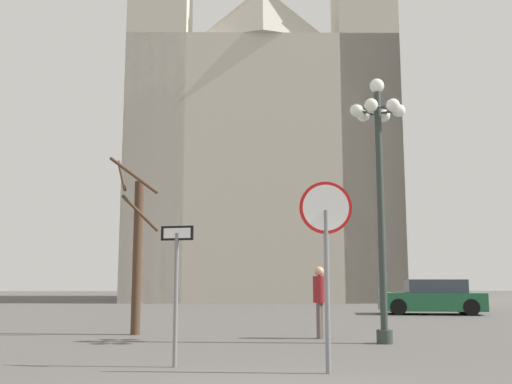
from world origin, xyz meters
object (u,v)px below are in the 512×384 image
(one_way_arrow_sign, at_px, (176,278))
(street_lamp, at_px, (379,166))
(cathedral, at_px, (261,139))
(parked_car_near_green, at_px, (432,298))
(stop_sign, at_px, (326,236))
(bare_tree, at_px, (137,249))
(pedestrian_walking, at_px, (320,295))

(one_way_arrow_sign, bearing_deg, street_lamp, 37.97)
(cathedral, height_order, parked_car_near_green, cathedral)
(cathedral, height_order, stop_sign, cathedral)
(cathedral, bearing_deg, one_way_arrow_sign, -94.89)
(one_way_arrow_sign, bearing_deg, parked_car_near_green, 57.46)
(cathedral, distance_m, one_way_arrow_sign, 31.18)
(one_way_arrow_sign, xyz_separation_m, bare_tree, (-1.64, 5.55, 0.76))
(stop_sign, height_order, parked_car_near_green, stop_sign)
(cathedral, bearing_deg, bare_tree, -99.85)
(parked_car_near_green, bearing_deg, stop_sign, -113.75)
(one_way_arrow_sign, relative_size, pedestrian_walking, 1.35)
(one_way_arrow_sign, height_order, pedestrian_walking, one_way_arrow_sign)
(stop_sign, height_order, street_lamp, street_lamp)
(stop_sign, distance_m, bare_tree, 7.48)
(parked_car_near_green, height_order, pedestrian_walking, pedestrian_walking)
(parked_car_near_green, relative_size, pedestrian_walking, 2.48)
(street_lamp, height_order, pedestrian_walking, street_lamp)
(stop_sign, xyz_separation_m, parked_car_near_green, (6.41, 14.56, -1.45))
(cathedral, xyz_separation_m, pedestrian_walking, (0.48, -25.09, -9.97))
(one_way_arrow_sign, bearing_deg, pedestrian_walking, 56.09)
(street_lamp, height_order, bare_tree, street_lamp)
(cathedral, bearing_deg, parked_car_near_green, -68.17)
(parked_car_near_green, distance_m, pedestrian_walking, 11.03)
(cathedral, distance_m, bare_tree, 25.92)
(parked_car_near_green, bearing_deg, cathedral, 111.83)
(street_lamp, bearing_deg, bare_tree, 159.76)
(bare_tree, xyz_separation_m, pedestrian_walking, (4.65, -1.07, -1.16))
(street_lamp, relative_size, bare_tree, 1.33)
(stop_sign, bearing_deg, cathedral, 89.80)
(cathedral, xyz_separation_m, stop_sign, (-0.10, -30.29, -8.91))
(bare_tree, bearing_deg, pedestrian_walking, -12.95)
(stop_sign, xyz_separation_m, pedestrian_walking, (0.59, 5.20, -1.06))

